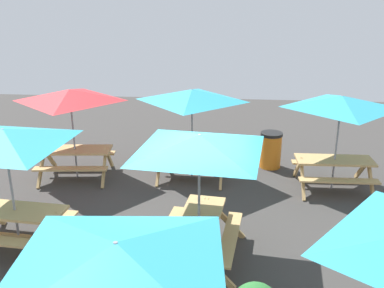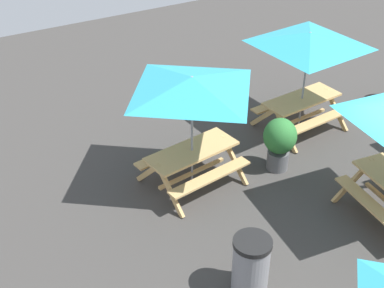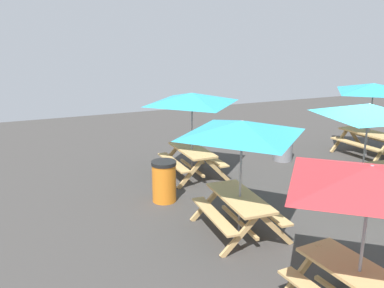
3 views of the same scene
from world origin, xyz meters
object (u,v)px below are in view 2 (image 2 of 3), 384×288
picnic_table_2 (192,93)px  potted_plant_1 (280,141)px  picnic_table_4 (309,46)px  trash_bin_gray (251,265)px

picnic_table_2 → potted_plant_1: 2.24m
picnic_table_4 → trash_bin_gray: 5.20m
picnic_table_4 → potted_plant_1: 2.17m
potted_plant_1 → trash_bin_gray: bearing=45.0°
picnic_table_2 → potted_plant_1: (-1.74, 0.45, -1.33)m
trash_bin_gray → picnic_table_2: bearing=-101.7°
picnic_table_4 → trash_bin_gray: (3.71, 3.32, -1.49)m
picnic_table_2 → trash_bin_gray: bearing=70.3°
picnic_table_2 → picnic_table_4: bearing=-177.9°
trash_bin_gray → potted_plant_1: (-2.32, -2.32, 0.17)m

